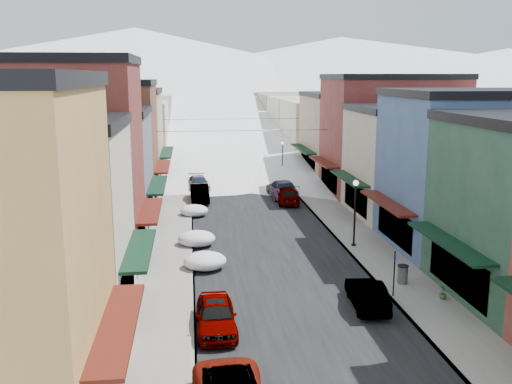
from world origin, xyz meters
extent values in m
cube|color=black|center=(0.00, 60.00, 0.01)|extent=(10.00, 160.00, 0.01)
cube|color=gray|center=(-6.60, 60.00, 0.07)|extent=(3.20, 160.00, 0.15)
cube|color=gray|center=(6.60, 60.00, 0.07)|extent=(3.20, 160.00, 0.15)
cube|color=slate|center=(-5.05, 60.00, 0.07)|extent=(0.10, 160.00, 0.15)
cube|color=slate|center=(5.05, 60.00, 0.07)|extent=(0.10, 160.00, 0.15)
cube|color=#4F170D|center=(-7.60, 4.00, 3.20)|extent=(1.20, 7.22, 0.15)
cube|color=beige|center=(-13.20, 12.50, 4.50)|extent=(10.00, 8.00, 9.00)
cube|color=black|center=(-13.20, 12.50, 9.25)|extent=(10.20, 8.20, 0.50)
cube|color=black|center=(-7.60, 12.50, 3.20)|extent=(1.20, 6.80, 0.15)
cube|color=maroon|center=(-13.70, 20.50, 6.00)|extent=(11.00, 8.00, 12.00)
cube|color=black|center=(-13.70, 20.50, 12.25)|extent=(11.20, 8.20, 0.50)
cube|color=#4F170D|center=(-7.60, 20.50, 3.20)|extent=(1.20, 6.80, 0.15)
cube|color=slate|center=(-13.20, 29.00, 4.25)|extent=(10.00, 9.00, 8.50)
cube|color=black|center=(-13.20, 29.00, 8.75)|extent=(10.20, 9.20, 0.50)
cube|color=black|center=(-7.60, 29.00, 3.20)|extent=(1.20, 7.65, 0.15)
cube|color=brown|center=(-14.20, 38.00, 5.25)|extent=(12.00, 9.00, 10.50)
cube|color=black|center=(-14.20, 38.00, 10.75)|extent=(12.20, 9.20, 0.50)
cube|color=#4F170D|center=(-7.60, 38.00, 3.20)|extent=(1.20, 7.65, 0.15)
cube|color=tan|center=(-13.20, 48.00, 4.75)|extent=(10.00, 11.00, 9.50)
cube|color=black|center=(-13.20, 48.00, 9.75)|extent=(10.20, 11.20, 0.50)
cube|color=black|center=(-7.60, 48.00, 3.20)|extent=(1.20, 9.35, 0.15)
cube|color=black|center=(7.60, 12.00, 3.20)|extent=(1.20, 7.65, 0.15)
cube|color=#395682|center=(13.20, 21.00, 5.00)|extent=(10.00, 9.00, 10.00)
cube|color=black|center=(13.20, 21.00, 10.25)|extent=(10.20, 9.20, 0.50)
cube|color=#4F170D|center=(7.60, 21.00, 3.20)|extent=(1.20, 7.65, 0.15)
cube|color=#BBB297|center=(13.70, 30.00, 4.25)|extent=(11.00, 9.00, 8.50)
cube|color=black|center=(13.70, 30.00, 8.75)|extent=(11.20, 9.20, 0.50)
cube|color=black|center=(7.60, 30.00, 3.20)|extent=(1.20, 7.65, 0.15)
cube|color=maroon|center=(14.20, 39.00, 5.50)|extent=(12.00, 9.00, 11.00)
cube|color=black|center=(14.20, 39.00, 11.25)|extent=(12.20, 9.20, 0.50)
cube|color=#4F170D|center=(7.60, 39.00, 3.20)|extent=(1.20, 7.65, 0.15)
cube|color=#947961|center=(13.20, 49.00, 4.50)|extent=(10.00, 11.00, 9.00)
cube|color=black|center=(13.20, 49.00, 9.25)|extent=(10.20, 11.20, 0.50)
cube|color=black|center=(7.60, 49.00, 3.20)|extent=(1.20, 9.35, 0.15)
cube|color=gray|center=(-12.50, 62.00, 4.00)|extent=(9.00, 13.00, 8.00)
cube|color=gray|center=(12.50, 62.00, 4.00)|extent=(9.00, 13.00, 8.00)
cube|color=gray|center=(-12.50, 76.00, 4.00)|extent=(9.00, 13.00, 8.00)
cube|color=gray|center=(12.50, 76.00, 4.00)|extent=(9.00, 13.00, 8.00)
cube|color=gray|center=(-12.50, 90.00, 4.00)|extent=(9.00, 13.00, 8.00)
cube|color=gray|center=(12.50, 90.00, 4.00)|extent=(9.00, 13.00, 8.00)
cube|color=gray|center=(-12.50, 104.00, 4.00)|extent=(9.00, 13.00, 8.00)
cube|color=gray|center=(12.50, 104.00, 4.00)|extent=(9.00, 13.00, 8.00)
cube|color=silver|center=(0.00, 225.00, 6.00)|extent=(360.00, 40.00, 12.00)
cone|color=white|center=(-30.00, 275.00, 17.00)|extent=(300.00, 300.00, 34.00)
cone|color=white|center=(70.00, 270.00, 15.00)|extent=(320.00, 320.00, 30.00)
cone|color=white|center=(170.00, 290.00, 13.00)|extent=(280.00, 280.00, 26.00)
cylinder|color=black|center=(0.00, 40.00, 6.20)|extent=(16.40, 0.04, 0.04)
cylinder|color=black|center=(0.00, 55.00, 6.20)|extent=(16.40, 0.04, 0.04)
imported|color=gray|center=(-4.10, 10.04, 0.75)|extent=(1.80, 4.42, 1.50)
imported|color=black|center=(-4.30, 37.25, 0.76)|extent=(1.75, 4.65, 1.52)
imported|color=#A8ABB0|center=(-4.30, 42.71, 0.70)|extent=(2.39, 4.95, 1.39)
imported|color=black|center=(3.50, 11.86, 0.70)|extent=(1.80, 4.32, 1.39)
imported|color=#9EA0A7|center=(3.50, 35.54, 0.79)|extent=(1.91, 4.66, 1.58)
imported|color=black|center=(3.50, 38.12, 0.85)|extent=(2.56, 5.90, 1.69)
imported|color=gray|center=(-2.08, 58.58, 0.74)|extent=(2.23, 4.49, 1.47)
imported|color=white|center=(2.11, 62.37, 0.71)|extent=(2.90, 5.35, 1.42)
cylinder|color=black|center=(5.20, 12.77, 1.36)|extent=(0.07, 0.07, 2.42)
cube|color=navy|center=(5.20, 12.77, 2.24)|extent=(0.05, 0.33, 0.44)
cylinder|color=slate|center=(6.35, 14.50, 0.63)|extent=(0.56, 0.56, 0.97)
cylinder|color=black|center=(6.35, 14.50, 1.14)|extent=(0.60, 0.60, 0.06)
cylinder|color=black|center=(5.69, 21.69, 0.20)|extent=(0.31, 0.31, 0.10)
cylinder|color=black|center=(5.69, 21.69, 2.21)|extent=(0.12, 0.12, 4.12)
sphere|color=white|center=(5.69, 21.69, 4.43)|extent=(0.37, 0.37, 0.37)
cylinder|color=black|center=(5.26, 48.99, 0.20)|extent=(0.27, 0.27, 0.09)
cylinder|color=black|center=(5.26, 48.99, 1.96)|extent=(0.11, 0.11, 3.63)
sphere|color=white|center=(5.26, 48.99, 3.92)|extent=(0.33, 0.33, 0.33)
imported|color=#34622D|center=(7.56, 12.07, 0.48)|extent=(0.52, 0.52, 0.66)
ellipsoid|color=white|center=(-4.36, 18.40, 0.54)|extent=(2.56, 2.16, 1.08)
ellipsoid|color=white|center=(-4.16, 19.60, 0.27)|extent=(1.09, 0.98, 0.55)
ellipsoid|color=white|center=(-4.79, 23.21, 0.54)|extent=(2.54, 2.15, 1.07)
ellipsoid|color=white|center=(-4.59, 24.41, 0.27)|extent=(1.08, 0.98, 0.54)
ellipsoid|color=white|center=(-4.89, 31.62, 0.49)|extent=(2.30, 1.95, 0.98)
ellipsoid|color=white|center=(-4.69, 32.82, 0.25)|extent=(0.98, 0.89, 0.49)
camera|label=1|loc=(-5.08, -14.06, 11.35)|focal=40.00mm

